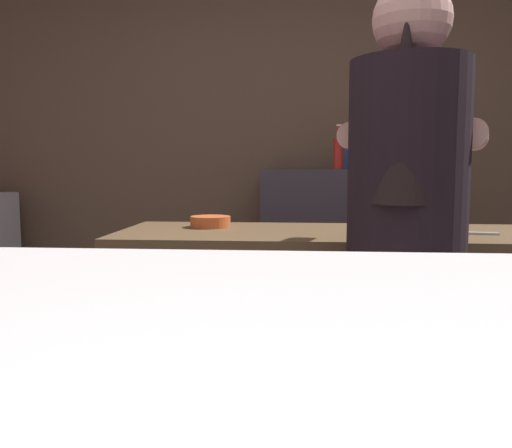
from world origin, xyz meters
name	(u,v)px	position (x,y,z in m)	size (l,w,h in m)	color
wall_back	(304,135)	(0.00, 2.20, 1.35)	(5.20, 0.10, 2.70)	brown
prep_counter	(396,350)	(0.35, 0.79, 0.45)	(2.10, 0.60, 0.91)	brown
back_shelf	(326,266)	(0.14, 1.92, 0.57)	(0.75, 0.36, 1.14)	#3A3541
bartender	(406,231)	(0.29, 0.33, 0.97)	(0.50, 0.55, 1.67)	#2A343F
mixing_bowl	(210,222)	(-0.38, 0.89, 0.93)	(0.16, 0.16, 0.04)	#C65829
chefs_knife	(463,233)	(0.57, 0.74, 0.91)	(0.24, 0.03, 0.01)	silver
bottle_hot_sauce	(343,157)	(0.23, 1.92, 1.21)	(0.06, 0.06, 0.18)	#32589D
bottle_olive_oil	(339,152)	(0.19, 1.83, 1.23)	(0.06, 0.06, 0.25)	red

